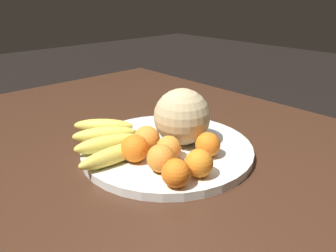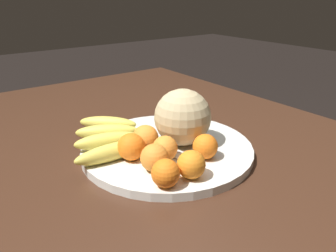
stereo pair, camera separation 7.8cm
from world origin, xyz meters
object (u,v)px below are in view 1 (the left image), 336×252
Objects in this scene: banana_bunch at (109,139)px; orange_mid_center at (135,148)px; orange_back_right at (161,158)px; orange_top_small at (147,139)px; orange_front_left at (199,163)px; melon at (182,117)px; orange_back_left at (169,148)px; kitchen_table at (150,171)px; orange_side_extra at (176,173)px; produce_tag at (189,158)px; orange_front_right at (208,145)px; fruit_bowl at (168,148)px.

orange_mid_center is at bearing 115.56° from banana_bunch.
orange_top_small reaches higher than orange_back_right.
orange_back_right reaches higher than orange_front_left.
orange_mid_center is at bearing -157.60° from orange_front_left.
melon is at bearing 118.04° from orange_back_right.
orange_back_left is 0.91× the size of orange_top_small.
orange_mid_center reaches higher than kitchen_table.
produce_tag is at bearing 121.45° from orange_side_extra.
orange_back_right is (-0.02, -0.12, 0.00)m from orange_front_right.
orange_front_right is 0.14m from orange_side_extra.
orange_front_left is at bearing 127.97° from banana_bunch.
orange_back_left is (0.04, -0.08, -0.04)m from melon.
orange_side_extra is (0.09, -0.06, -0.00)m from orange_back_left.
orange_top_small is (-0.02, -0.09, -0.04)m from melon.
banana_bunch is (-0.02, -0.11, 0.12)m from kitchen_table.
orange_top_small is at bearing -172.93° from orange_back_left.
fruit_bowl is 7.30× the size of orange_front_right.
orange_back_left is at bearing 52.02° from orange_mid_center.
kitchen_table is 0.22m from orange_back_right.
orange_side_extra is at bearing -73.79° from orange_front_right.
banana_bunch is at bearing -178.18° from orange_mid_center.
orange_top_small is at bearing 111.81° from orange_mid_center.
orange_top_small is at bearing 160.81° from orange_side_extra.
orange_front_left is 0.09m from orange_back_left.
orange_mid_center is (0.08, -0.11, 0.13)m from kitchen_table.
orange_mid_center reaches higher than orange_back_right.
kitchen_table is 16.76× the size of produce_tag.
orange_top_small is (-0.07, -0.01, 0.00)m from orange_back_left.
orange_back_left is 1.00× the size of orange_side_extra.
orange_back_right reaches higher than fruit_bowl.
orange_back_right is at bearing -147.01° from orange_front_left.
fruit_bowl is 0.11m from orange_front_right.
melon reaches higher than orange_top_small.
kitchen_table is 10.57× the size of melon.
orange_mid_center is 0.05m from orange_top_small.
orange_back_right is 1.06× the size of orange_side_extra.
produce_tag is (0.00, 0.08, -0.03)m from orange_back_right.
orange_front_right is (0.10, 0.03, 0.04)m from fruit_bowl.
orange_front_left is (0.14, -0.09, -0.04)m from melon.
orange_front_left is 0.09m from orange_front_right.
kitchen_table is at bearing -156.28° from melon.
banana_bunch is 2.89× the size of produce_tag.
melon is 0.20m from orange_side_extra.
kitchen_table is 25.79× the size of orange_side_extra.
banana_bunch is (-0.10, -0.15, -0.05)m from melon.
orange_back_left is (0.05, 0.06, -0.00)m from orange_mid_center.
produce_tag is at bearing 52.88° from orange_mid_center.
banana_bunch is at bearing -165.78° from orange_front_left.
orange_top_small is 0.11m from produce_tag.
fruit_bowl is 6.77× the size of orange_mid_center.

